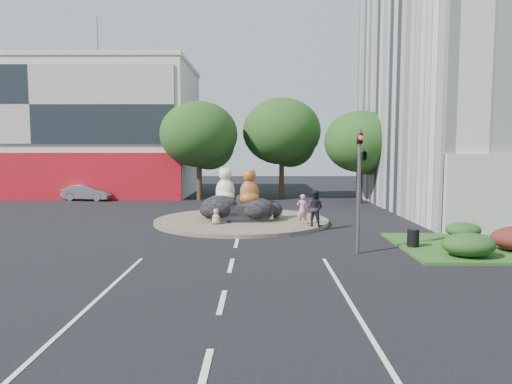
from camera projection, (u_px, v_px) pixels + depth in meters
ground at (231, 266)px, 16.47m from camera, size 120.00×120.00×0.00m
roundabout_island at (242, 221)px, 26.42m from camera, size 10.00×10.00×0.20m
rock_plinth at (242, 211)px, 26.37m from camera, size 3.20×2.60×0.90m
shophouse_block at (62, 130)px, 43.84m from camera, size 25.20×12.30×17.40m
tree_left at (200, 138)px, 38.00m from camera, size 6.46×6.46×8.27m
tree_mid at (283, 135)px, 39.92m from camera, size 6.84×6.84×8.76m
tree_right at (361, 145)px, 35.98m from camera, size 5.70×5.70×7.30m
hedge_near_green at (468, 245)px, 17.35m from camera, size 2.00×1.60×0.90m
hedge_back_green at (463, 230)px, 21.14m from camera, size 1.60×1.28×0.72m
traffic_light at (362, 164)px, 18.10m from camera, size 0.44×1.24×5.00m
street_lamp at (483, 143)px, 23.95m from camera, size 2.34×0.22×8.06m
cat_white at (225, 185)px, 26.45m from camera, size 1.53×1.40×2.16m
cat_tabby at (249, 186)px, 25.83m from camera, size 1.41×1.27×2.10m
kitten_calico at (216, 216)px, 24.59m from camera, size 0.66×0.62×0.87m
kitten_white at (270, 213)px, 25.91m from camera, size 0.60×0.58×0.79m
pedestrian_pink at (302, 209)px, 24.51m from camera, size 0.61×0.41×1.62m
pedestrian_dark at (315, 208)px, 23.85m from camera, size 1.17×1.09×1.92m
parked_car at (88, 193)px, 38.17m from camera, size 4.23×1.98×1.34m
litter_bin at (413, 238)px, 19.16m from camera, size 0.59×0.59×0.73m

